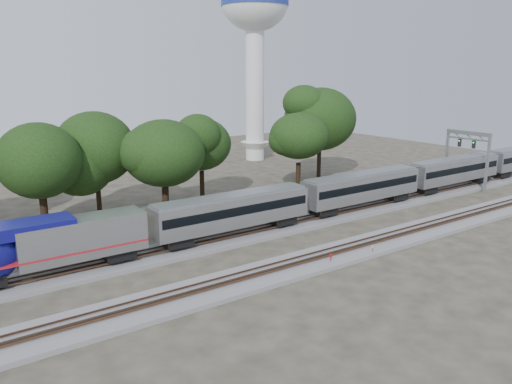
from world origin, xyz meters
TOP-DOWN VIEW (x-y plane):
  - ground at (0.00, 0.00)m, footprint 160.00×160.00m
  - track_far at (0.00, 6.00)m, footprint 160.00×5.00m
  - track_near at (0.00, -4.00)m, footprint 160.00×5.00m
  - train at (20.12, 6.00)m, footprint 94.52×3.26m
  - switch_stand_red at (3.97, -5.37)m, footprint 0.36×0.07m
  - switch_stand_white at (9.11, -5.85)m, footprint 0.33×0.13m
  - switch_lever at (6.25, -5.54)m, footprint 0.57×0.44m
  - water_tower at (30.69, 45.59)m, footprint 12.93×12.93m
  - signal_gantry at (42.47, 6.00)m, footprint 0.61×7.28m
  - tree_2 at (-15.71, 19.37)m, footprint 8.44×8.44m
  - tree_3 at (-8.65, 22.64)m, footprint 8.82×8.82m
  - tree_4 at (-1.96, 17.78)m, footprint 8.19×8.19m
  - tree_5 at (5.47, 22.03)m, footprint 8.14×8.14m
  - tree_6 at (19.39, 18.12)m, footprint 8.67×8.67m
  - tree_7 at (28.29, 23.52)m, footprint 10.19×10.19m

SIDE VIEW (x-z plane):
  - ground at x=0.00m, z-range 0.00..0.00m
  - switch_lever at x=6.25m, z-range 0.00..0.30m
  - track_far at x=0.00m, z-range -0.16..0.57m
  - track_near at x=0.00m, z-range -0.16..0.57m
  - switch_stand_white at x=9.11m, z-range 0.15..1.21m
  - switch_stand_red at x=3.97m, z-range 0.16..1.31m
  - train at x=20.12m, z-range 0.92..5.73m
  - signal_gantry at x=42.47m, z-range 2.02..10.88m
  - tree_5 at x=5.47m, z-range 2.25..13.73m
  - tree_4 at x=-1.96m, z-range 2.27..13.81m
  - tree_2 at x=-15.71m, z-range 2.34..14.24m
  - tree_6 at x=19.39m, z-range 2.40..14.62m
  - tree_3 at x=-8.65m, z-range 2.44..14.88m
  - tree_7 at x=28.29m, z-range 2.83..17.20m
  - water_tower at x=30.69m, z-range 8.62..44.43m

